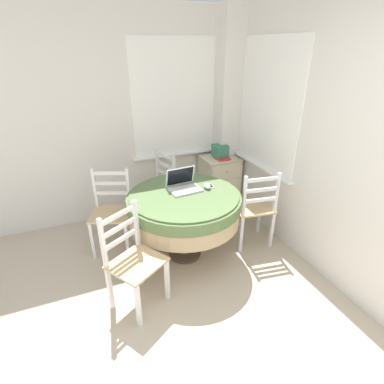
# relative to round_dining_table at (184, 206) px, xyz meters

# --- Properties ---
(corner_room_shell) EXTENTS (4.11, 4.73, 2.55)m
(corner_room_shell) POSITION_rel_round_dining_table_xyz_m (0.35, 0.09, 0.67)
(corner_room_shell) COLOR silver
(corner_room_shell) RESTS_ON ground_plane
(round_dining_table) EXTENTS (1.16, 1.16, 0.75)m
(round_dining_table) POSITION_rel_round_dining_table_xyz_m (0.00, 0.00, 0.00)
(round_dining_table) COLOR #4C3D2D
(round_dining_table) RESTS_ON ground_plane
(laptop) EXTENTS (0.34, 0.28, 0.22)m
(laptop) POSITION_rel_round_dining_table_xyz_m (0.04, 0.10, 0.18)
(laptop) COLOR silver
(laptop) RESTS_ON round_dining_table
(computer_mouse) EXTENTS (0.07, 0.10, 0.05)m
(computer_mouse) POSITION_rel_round_dining_table_xyz_m (0.27, 0.02, 0.16)
(computer_mouse) COLOR silver
(computer_mouse) RESTS_ON round_dining_table
(cell_phone) EXTENTS (0.07, 0.11, 0.01)m
(cell_phone) POSITION_rel_round_dining_table_xyz_m (0.32, 0.06, 0.14)
(cell_phone) COLOR #B2B7BC
(cell_phone) RESTS_ON round_dining_table
(dining_chair_near_back_window) EXTENTS (0.48, 0.51, 0.92)m
(dining_chair_near_back_window) POSITION_rel_round_dining_table_xyz_m (-0.04, 0.81, -0.16)
(dining_chair_near_back_window) COLOR tan
(dining_chair_near_back_window) RESTS_ON ground_plane
(dining_chair_near_right_window) EXTENTS (0.47, 0.44, 0.92)m
(dining_chair_near_right_window) POSITION_rel_round_dining_table_xyz_m (0.80, -0.09, -0.16)
(dining_chair_near_right_window) COLOR tan
(dining_chair_near_right_window) RESTS_ON ground_plane
(dining_chair_camera_near) EXTENTS (0.56, 0.55, 0.92)m
(dining_chair_camera_near) POSITION_rel_round_dining_table_xyz_m (-0.65, -0.47, -0.16)
(dining_chair_camera_near) COLOR tan
(dining_chair_camera_near) RESTS_ON ground_plane
(dining_chair_left_flank) EXTENTS (0.53, 0.51, 0.92)m
(dining_chair_left_flank) POSITION_rel_round_dining_table_xyz_m (-0.68, 0.44, -0.16)
(dining_chair_left_flank) COLOR tan
(dining_chair_left_flank) RESTS_ON ground_plane
(corner_cabinet) EXTENTS (0.50, 0.46, 0.73)m
(corner_cabinet) POSITION_rel_round_dining_table_xyz_m (0.88, 0.91, -0.25)
(corner_cabinet) COLOR beige
(corner_cabinet) RESTS_ON ground_plane
(storage_box) EXTENTS (0.17, 0.19, 0.17)m
(storage_box) POSITION_rel_round_dining_table_xyz_m (0.87, 0.90, 0.20)
(storage_box) COLOR #387A5B
(storage_box) RESTS_ON corner_cabinet
(book_on_cabinet) EXTENTS (0.17, 0.19, 0.02)m
(book_on_cabinet) POSITION_rel_round_dining_table_xyz_m (0.87, 0.83, 0.13)
(book_on_cabinet) COLOR #BC3338
(book_on_cabinet) RESTS_ON corner_cabinet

